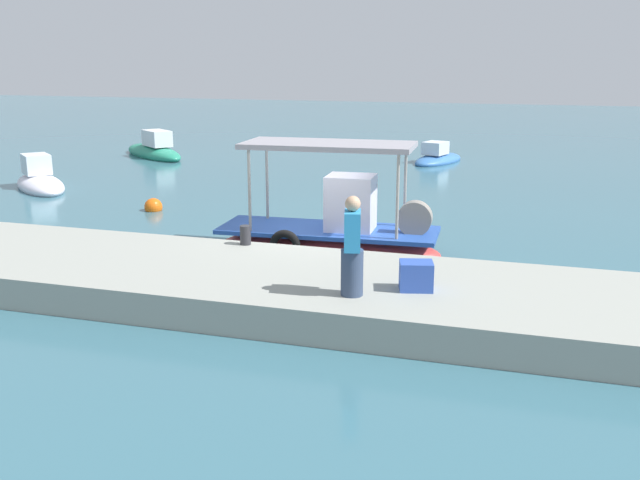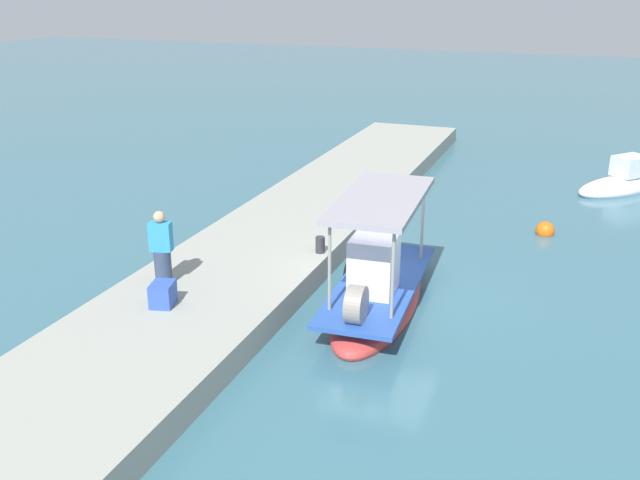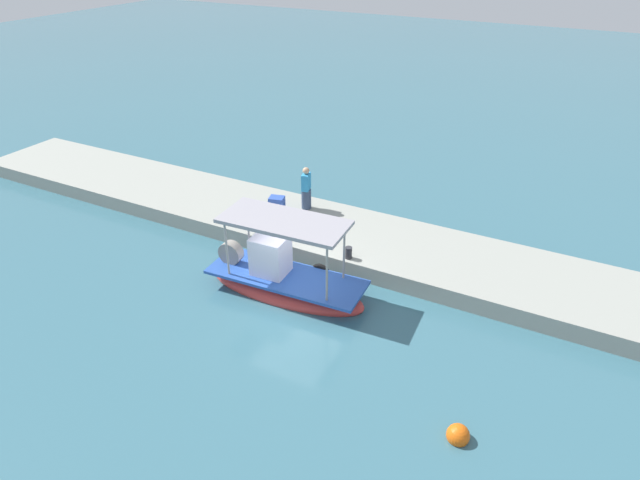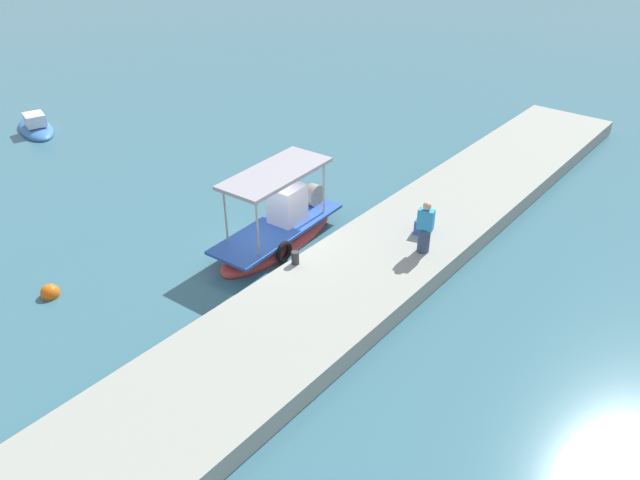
{
  "view_description": "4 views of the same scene",
  "coord_description": "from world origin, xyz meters",
  "px_view_note": "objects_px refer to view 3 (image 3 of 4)",
  "views": [
    {
      "loc": [
        5.06,
        -15.95,
        4.59
      ],
      "look_at": [
        0.77,
        -2.01,
        0.86
      ],
      "focal_mm": 40.22,
      "sensor_mm": 36.0,
      "label": 1
    },
    {
      "loc": [
        15.06,
        4.12,
        7.26
      ],
      "look_at": [
        -0.15,
        -1.64,
        1.27
      ],
      "focal_mm": 40.55,
      "sensor_mm": 36.0,
      "label": 2
    },
    {
      "loc": [
        -7.43,
        12.47,
        10.48
      ],
      "look_at": [
        0.06,
        -1.79,
        1.12
      ],
      "focal_mm": 30.67,
      "sensor_mm": 36.0,
      "label": 3
    },
    {
      "loc": [
        -12.73,
        -12.49,
        10.95
      ],
      "look_at": [
        0.03,
        -2.1,
        1.06
      ],
      "focal_mm": 34.61,
      "sensor_mm": 36.0,
      "label": 4
    }
  ],
  "objects_px": {
    "cargo_crate": "(277,203)",
    "marker_buoy": "(458,435)",
    "mooring_bollard": "(349,253)",
    "fisherman_near_bollard": "(306,190)",
    "main_fishing_boat": "(284,279)"
  },
  "relations": [
    {
      "from": "cargo_crate",
      "to": "marker_buoy",
      "type": "distance_m",
      "value": 11.83
    },
    {
      "from": "main_fishing_boat",
      "to": "fisherman_near_bollard",
      "type": "height_order",
      "value": "main_fishing_boat"
    },
    {
      "from": "fisherman_near_bollard",
      "to": "cargo_crate",
      "type": "distance_m",
      "value": 1.29
    },
    {
      "from": "fisherman_near_bollard",
      "to": "cargo_crate",
      "type": "relative_size",
      "value": 3.01
    },
    {
      "from": "fisherman_near_bollard",
      "to": "cargo_crate",
      "type": "xyz_separation_m",
      "value": [
        1.0,
        0.61,
        -0.53
      ]
    },
    {
      "from": "cargo_crate",
      "to": "marker_buoy",
      "type": "height_order",
      "value": "cargo_crate"
    },
    {
      "from": "main_fishing_boat",
      "to": "cargo_crate",
      "type": "relative_size",
      "value": 9.52
    },
    {
      "from": "cargo_crate",
      "to": "fisherman_near_bollard",
      "type": "bearing_deg",
      "value": -148.65
    },
    {
      "from": "fisherman_near_bollard",
      "to": "mooring_bollard",
      "type": "bearing_deg",
      "value": 139.46
    },
    {
      "from": "marker_buoy",
      "to": "cargo_crate",
      "type": "bearing_deg",
      "value": -37.53
    },
    {
      "from": "fisherman_near_bollard",
      "to": "marker_buoy",
      "type": "height_order",
      "value": "fisherman_near_bollard"
    },
    {
      "from": "mooring_bollard",
      "to": "marker_buoy",
      "type": "bearing_deg",
      "value": 135.59
    },
    {
      "from": "mooring_bollard",
      "to": "marker_buoy",
      "type": "relative_size",
      "value": 0.76
    },
    {
      "from": "marker_buoy",
      "to": "fisherman_near_bollard",
      "type": "bearing_deg",
      "value": -43.03
    },
    {
      "from": "mooring_bollard",
      "to": "cargo_crate",
      "type": "xyz_separation_m",
      "value": [
        4.1,
        -2.03,
        0.04
      ]
    }
  ]
}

